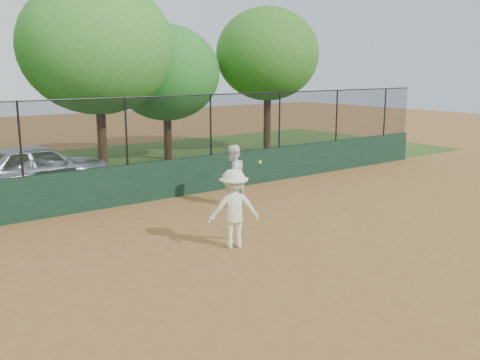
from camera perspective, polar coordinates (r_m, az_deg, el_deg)
ground at (r=11.87m, az=3.42°, el=-7.89°), size 80.00×80.00×0.00m
back_wall at (r=16.55m, az=-10.25°, el=-0.25°), size 26.00×0.20×1.20m
grass_strip at (r=22.08m, az=-17.37°, el=0.81°), size 36.00×12.00×0.01m
parked_car at (r=18.84m, az=-20.77°, el=1.28°), size 4.92×2.34×1.62m
player_second at (r=15.74m, az=-0.76°, el=0.48°), size 1.04×0.90×1.82m
player_main at (r=12.05m, az=-0.66°, el=-3.07°), size 1.34×1.09×2.01m
fence_assembly at (r=16.28m, az=-10.55°, el=5.38°), size 26.00×0.06×2.00m
tree_2 at (r=21.18m, az=-14.98°, el=13.56°), size 5.84×5.31×7.33m
tree_3 at (r=23.96m, az=-7.89°, el=11.24°), size 4.82×4.38×5.91m
tree_4 at (r=26.12m, az=2.98°, el=13.25°), size 5.08×4.62×6.89m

